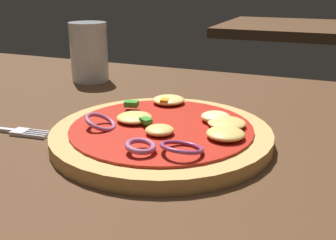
{
  "coord_description": "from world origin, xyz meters",
  "views": [
    {
      "loc": [
        0.2,
        -0.39,
        0.22
      ],
      "look_at": [
        0.03,
        0.03,
        0.06
      ],
      "focal_mm": 42.38,
      "sensor_mm": 36.0,
      "label": 1
    }
  ],
  "objects": [
    {
      "name": "dining_table",
      "position": [
        0.0,
        0.0,
        0.02
      ],
      "size": [
        1.35,
        0.8,
        0.04
      ],
      "color": "#4C301C",
      "rests_on": "ground"
    },
    {
      "name": "background_table",
      "position": [
        0.08,
        1.47,
        0.02
      ],
      "size": [
        0.72,
        0.6,
        0.04
      ],
      "color": "#4C301C",
      "rests_on": "ground"
    },
    {
      "name": "pizza",
      "position": [
        0.03,
        0.01,
        0.05
      ],
      "size": [
        0.26,
        0.26,
        0.04
      ],
      "color": "tan",
      "rests_on": "dining_table"
    },
    {
      "name": "beer_glass",
      "position": [
        -0.22,
        0.23,
        0.09
      ],
      "size": [
        0.07,
        0.07,
        0.11
      ],
      "color": "silver",
      "rests_on": "dining_table"
    }
  ]
}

